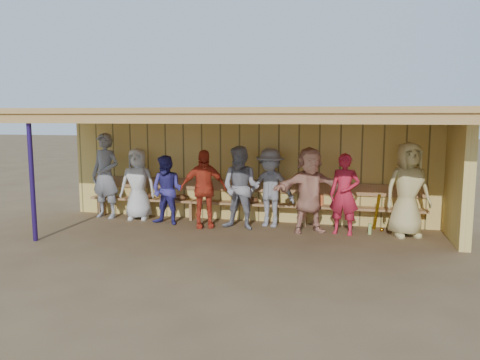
{
  "coord_description": "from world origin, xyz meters",
  "views": [
    {
      "loc": [
        2.19,
        -8.96,
        2.34
      ],
      "look_at": [
        0.0,
        0.35,
        1.05
      ],
      "focal_mm": 35.0,
      "sensor_mm": 36.0,
      "label": 1
    }
  ],
  "objects_px": {
    "player_b": "(138,184)",
    "player_extra": "(241,188)",
    "bench": "(248,199)",
    "player_e": "(270,188)",
    "player_f": "(310,190)",
    "player_g": "(344,194)",
    "player_d": "(203,189)",
    "player_h": "(408,190)",
    "player_a": "(106,176)",
    "player_c": "(167,190)"
  },
  "relations": [
    {
      "from": "player_f",
      "to": "player_c",
      "type": "bearing_deg",
      "value": 155.45
    },
    {
      "from": "player_d",
      "to": "bench",
      "type": "distance_m",
      "value": 1.12
    },
    {
      "from": "player_e",
      "to": "bench",
      "type": "relative_size",
      "value": 0.22
    },
    {
      "from": "player_d",
      "to": "bench",
      "type": "bearing_deg",
      "value": 16.81
    },
    {
      "from": "player_e",
      "to": "player_f",
      "type": "xyz_separation_m",
      "value": [
        0.87,
        -0.33,
        0.03
      ]
    },
    {
      "from": "player_g",
      "to": "bench",
      "type": "xyz_separation_m",
      "value": [
        -2.11,
        0.65,
        -0.29
      ]
    },
    {
      "from": "player_b",
      "to": "player_extra",
      "type": "height_order",
      "value": "player_extra"
    },
    {
      "from": "player_f",
      "to": "player_g",
      "type": "bearing_deg",
      "value": -26.24
    },
    {
      "from": "player_b",
      "to": "player_a",
      "type": "bearing_deg",
      "value": 169.88
    },
    {
      "from": "player_a",
      "to": "player_extra",
      "type": "xyz_separation_m",
      "value": [
        3.32,
        -0.38,
        -0.12
      ]
    },
    {
      "from": "player_g",
      "to": "bench",
      "type": "bearing_deg",
      "value": 174.28
    },
    {
      "from": "player_b",
      "to": "player_d",
      "type": "bearing_deg",
      "value": -23.44
    },
    {
      "from": "player_a",
      "to": "player_f",
      "type": "height_order",
      "value": "player_a"
    },
    {
      "from": "player_c",
      "to": "player_extra",
      "type": "distance_m",
      "value": 1.68
    },
    {
      "from": "player_extra",
      "to": "bench",
      "type": "xyz_separation_m",
      "value": [
        -0.0,
        0.69,
        -0.34
      ]
    },
    {
      "from": "player_f",
      "to": "player_extra",
      "type": "xyz_separation_m",
      "value": [
        -1.42,
        -0.06,
        -0.0
      ]
    },
    {
      "from": "player_g",
      "to": "player_c",
      "type": "bearing_deg",
      "value": -168.79
    },
    {
      "from": "player_d",
      "to": "player_e",
      "type": "bearing_deg",
      "value": -7.85
    },
    {
      "from": "player_a",
      "to": "player_e",
      "type": "bearing_deg",
      "value": 10.3
    },
    {
      "from": "player_c",
      "to": "bench",
      "type": "height_order",
      "value": "player_c"
    },
    {
      "from": "player_a",
      "to": "player_d",
      "type": "bearing_deg",
      "value": 1.16
    },
    {
      "from": "player_d",
      "to": "player_h",
      "type": "relative_size",
      "value": 0.89
    },
    {
      "from": "player_d",
      "to": "player_h",
      "type": "distance_m",
      "value": 4.14
    },
    {
      "from": "player_g",
      "to": "player_extra",
      "type": "height_order",
      "value": "player_extra"
    },
    {
      "from": "player_b",
      "to": "player_g",
      "type": "bearing_deg",
      "value": -14.37
    },
    {
      "from": "player_g",
      "to": "player_f",
      "type": "bearing_deg",
      "value": -170.17
    },
    {
      "from": "player_e",
      "to": "player_f",
      "type": "bearing_deg",
      "value": -13.57
    },
    {
      "from": "player_d",
      "to": "player_extra",
      "type": "relative_size",
      "value": 0.95
    },
    {
      "from": "player_c",
      "to": "player_h",
      "type": "relative_size",
      "value": 0.81
    },
    {
      "from": "player_extra",
      "to": "bench",
      "type": "relative_size",
      "value": 0.23
    },
    {
      "from": "player_d",
      "to": "player_extra",
      "type": "height_order",
      "value": "player_extra"
    },
    {
      "from": "player_extra",
      "to": "player_c",
      "type": "bearing_deg",
      "value": -173.76
    },
    {
      "from": "player_f",
      "to": "player_h",
      "type": "xyz_separation_m",
      "value": [
        1.9,
        0.1,
        0.06
      ]
    },
    {
      "from": "player_f",
      "to": "player_g",
      "type": "height_order",
      "value": "player_f"
    },
    {
      "from": "player_h",
      "to": "player_a",
      "type": "bearing_deg",
      "value": 157.85
    },
    {
      "from": "player_a",
      "to": "player_extra",
      "type": "bearing_deg",
      "value": 3.7
    },
    {
      "from": "player_c",
      "to": "player_e",
      "type": "height_order",
      "value": "player_e"
    },
    {
      "from": "player_b",
      "to": "player_f",
      "type": "bearing_deg",
      "value": -14.85
    },
    {
      "from": "bench",
      "to": "player_d",
      "type": "bearing_deg",
      "value": -138.91
    },
    {
      "from": "player_c",
      "to": "player_extra",
      "type": "height_order",
      "value": "player_extra"
    },
    {
      "from": "player_d",
      "to": "player_extra",
      "type": "bearing_deg",
      "value": -22.98
    },
    {
      "from": "player_g",
      "to": "bench",
      "type": "relative_size",
      "value": 0.21
    },
    {
      "from": "player_e",
      "to": "player_h",
      "type": "distance_m",
      "value": 2.78
    },
    {
      "from": "player_d",
      "to": "player_g",
      "type": "height_order",
      "value": "player_d"
    },
    {
      "from": "player_a",
      "to": "player_f",
      "type": "relative_size",
      "value": 1.13
    },
    {
      "from": "player_h",
      "to": "player_d",
      "type": "bearing_deg",
      "value": 162.26
    },
    {
      "from": "player_b",
      "to": "bench",
      "type": "height_order",
      "value": "player_b"
    },
    {
      "from": "player_g",
      "to": "player_h",
      "type": "distance_m",
      "value": 1.22
    },
    {
      "from": "player_b",
      "to": "player_extra",
      "type": "xyz_separation_m",
      "value": [
        2.52,
        -0.38,
        0.05
      ]
    },
    {
      "from": "player_f",
      "to": "player_extra",
      "type": "bearing_deg",
      "value": 157.69
    }
  ]
}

